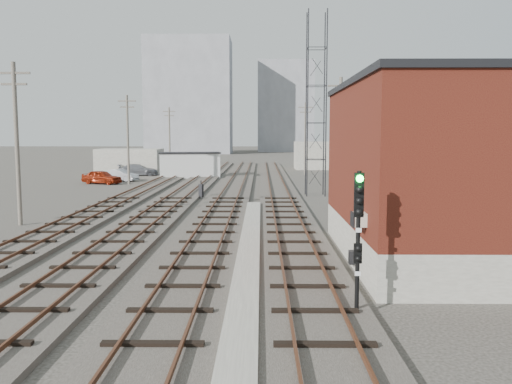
{
  "coord_description": "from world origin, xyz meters",
  "views": [
    {
      "loc": [
        1.02,
        -9.88,
        5.07
      ],
      "look_at": [
        0.75,
        17.03,
        2.2
      ],
      "focal_mm": 38.0,
      "sensor_mm": 36.0,
      "label": 1
    }
  ],
  "objects_px": {
    "car_grey": "(138,170)",
    "car_silver": "(121,175)",
    "site_trailer": "(190,165)",
    "car_red": "(102,177)",
    "signal_mast": "(358,231)",
    "switch_stand": "(201,190)"
  },
  "relations": [
    {
      "from": "signal_mast",
      "to": "switch_stand",
      "type": "relative_size",
      "value": 3.03
    },
    {
      "from": "signal_mast",
      "to": "car_silver",
      "type": "relative_size",
      "value": 1.04
    },
    {
      "from": "car_grey",
      "to": "car_silver",
      "type": "bearing_deg",
      "value": 173.48
    },
    {
      "from": "car_silver",
      "to": "car_grey",
      "type": "height_order",
      "value": "car_grey"
    },
    {
      "from": "site_trailer",
      "to": "car_red",
      "type": "distance_m",
      "value": 11.38
    },
    {
      "from": "signal_mast",
      "to": "car_grey",
      "type": "relative_size",
      "value": 0.84
    },
    {
      "from": "car_red",
      "to": "site_trailer",
      "type": "bearing_deg",
      "value": -24.33
    },
    {
      "from": "switch_stand",
      "to": "car_red",
      "type": "xyz_separation_m",
      "value": [
        -11.59,
        12.48,
        0.08
      ]
    },
    {
      "from": "car_red",
      "to": "car_silver",
      "type": "distance_m",
      "value": 3.45
    },
    {
      "from": "switch_stand",
      "to": "car_grey",
      "type": "distance_m",
      "value": 26.12
    },
    {
      "from": "site_trailer",
      "to": "car_grey",
      "type": "relative_size",
      "value": 1.56
    },
    {
      "from": "site_trailer",
      "to": "signal_mast",
      "type": "bearing_deg",
      "value": -87.26
    },
    {
      "from": "signal_mast",
      "to": "site_trailer",
      "type": "xyz_separation_m",
      "value": [
        -11.08,
        48.47,
        -0.89
      ]
    },
    {
      "from": "signal_mast",
      "to": "car_silver",
      "type": "bearing_deg",
      "value": 112.34
    },
    {
      "from": "car_silver",
      "to": "car_grey",
      "type": "bearing_deg",
      "value": 21.15
    },
    {
      "from": "switch_stand",
      "to": "car_grey",
      "type": "xyz_separation_m",
      "value": [
        -10.46,
        23.94,
        0.07
      ]
    },
    {
      "from": "switch_stand",
      "to": "car_grey",
      "type": "bearing_deg",
      "value": 135.22
    },
    {
      "from": "signal_mast",
      "to": "site_trailer",
      "type": "bearing_deg",
      "value": 102.87
    },
    {
      "from": "signal_mast",
      "to": "car_grey",
      "type": "bearing_deg",
      "value": 109.07
    },
    {
      "from": "car_grey",
      "to": "site_trailer",
      "type": "bearing_deg",
      "value": -122.63
    },
    {
      "from": "car_red",
      "to": "car_silver",
      "type": "height_order",
      "value": "car_red"
    },
    {
      "from": "car_red",
      "to": "car_grey",
      "type": "bearing_deg",
      "value": 14.65
    }
  ]
}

